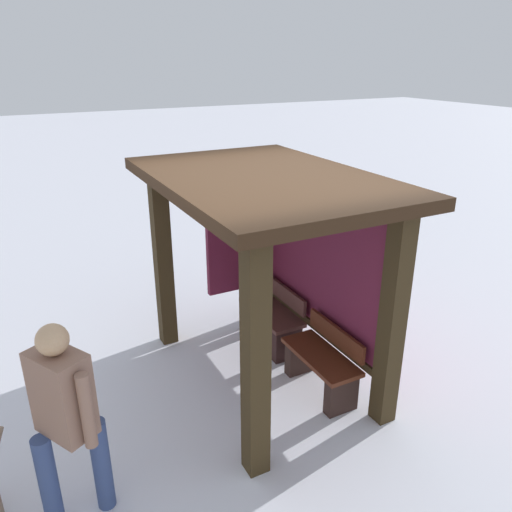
# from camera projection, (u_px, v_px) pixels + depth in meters

# --- Properties ---
(ground_plane) EXTENTS (60.00, 60.00, 0.00)m
(ground_plane) POSITION_uv_depth(u_px,v_px,m) (262.00, 374.00, 5.63)
(ground_plane) COLOR white
(bus_shelter) EXTENTS (2.91, 1.95, 2.28)m
(bus_shelter) POSITION_uv_depth(u_px,v_px,m) (274.00, 227.00, 5.14)
(bus_shelter) COLOR #372A16
(bus_shelter) RESTS_ON ground
(bench_left_inside) EXTENTS (0.96, 0.41, 0.74)m
(bench_left_inside) POSITION_uv_depth(u_px,v_px,m) (273.00, 319.00, 6.13)
(bench_left_inside) COLOR #542F2A
(bench_left_inside) RESTS_ON ground
(bench_center_inside) EXTENTS (0.96, 0.40, 0.72)m
(bench_center_inside) POSITION_uv_depth(u_px,v_px,m) (322.00, 364.00, 5.26)
(bench_center_inside) COLOR #592716
(bench_center_inside) RESTS_ON ground
(person_walking) EXTENTS (0.58, 0.57, 1.68)m
(person_walking) POSITION_uv_depth(u_px,v_px,m) (65.00, 412.00, 3.55)
(person_walking) COLOR #8B6553
(person_walking) RESTS_ON ground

